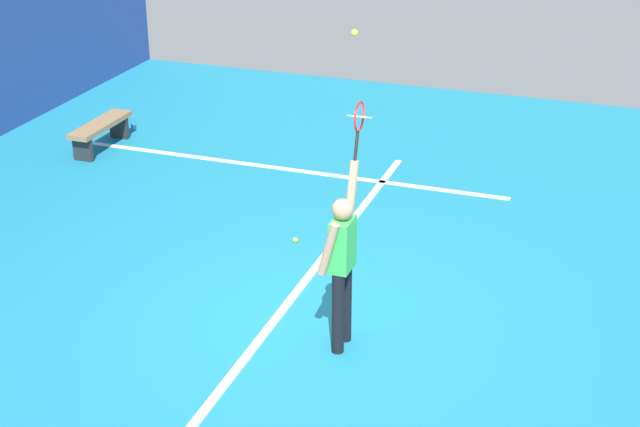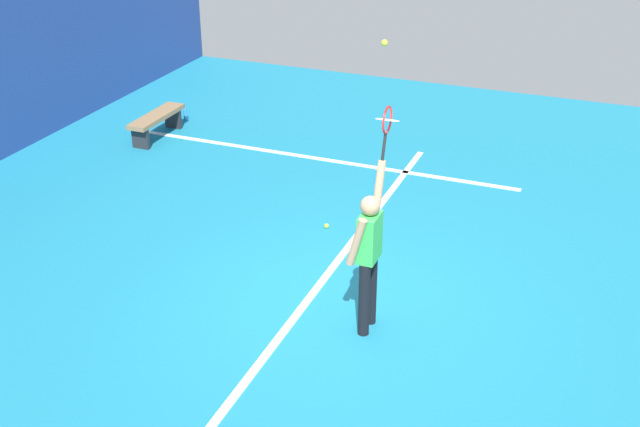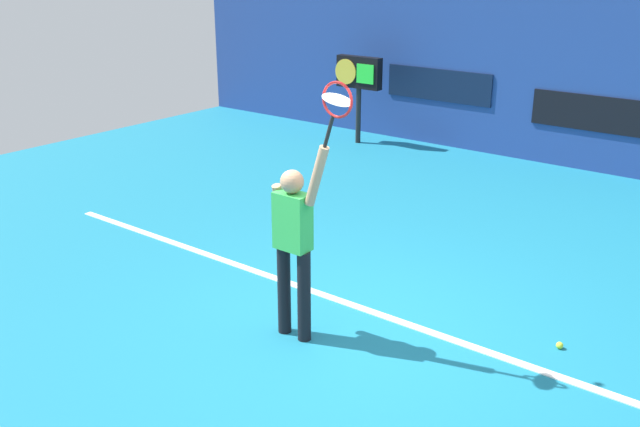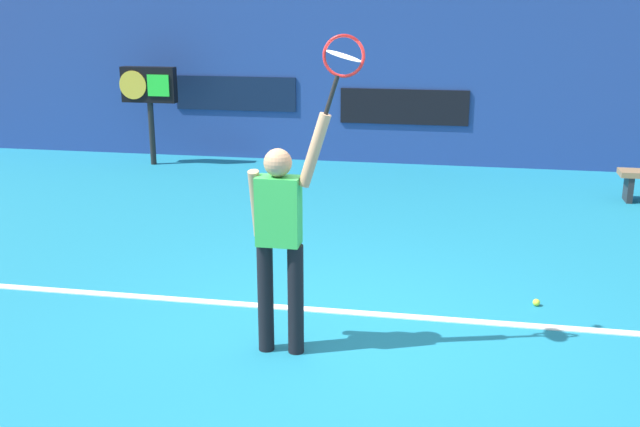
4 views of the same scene
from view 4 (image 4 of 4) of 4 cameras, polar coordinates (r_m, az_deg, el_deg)
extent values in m
plane|color=teal|center=(6.61, 1.45, -8.91)|extent=(18.00, 18.00, 0.00)
cube|color=navy|center=(13.09, 6.54, 10.86)|extent=(18.00, 0.20, 3.26)
cube|color=black|center=(13.04, 6.41, 8.06)|extent=(2.20, 0.03, 0.60)
cube|color=#0C1933|center=(13.57, -6.46, 9.06)|extent=(2.20, 0.03, 0.60)
cube|color=white|center=(6.97, 1.98, -7.51)|extent=(10.00, 0.10, 0.01)
cylinder|color=black|center=(6.11, -4.17, -6.39)|extent=(0.13, 0.13, 0.92)
cylinder|color=black|center=(6.06, -1.86, -6.57)|extent=(0.13, 0.13, 0.92)
cube|color=green|center=(5.84, -3.17, 0.19)|extent=(0.34, 0.20, 0.55)
sphere|color=tan|center=(5.75, -3.23, 3.88)|extent=(0.22, 0.22, 0.22)
cylinder|color=tan|center=(5.67, -0.43, 4.83)|extent=(0.26, 0.09, 0.58)
cylinder|color=tan|center=(5.96, -4.86, 0.72)|extent=(0.09, 0.23, 0.58)
cylinder|color=black|center=(5.58, 0.89, 9.02)|extent=(0.12, 0.03, 0.30)
torus|color=red|center=(5.54, 1.82, 11.89)|extent=(0.39, 0.02, 0.39)
cylinder|color=silver|center=(5.54, 1.82, 11.89)|extent=(0.26, 0.27, 0.08)
cylinder|color=black|center=(13.34, -12.67, 5.96)|extent=(0.10, 0.10, 1.08)
cube|color=black|center=(13.23, -12.89, 9.54)|extent=(0.95, 0.18, 0.60)
cylinder|color=gold|center=(13.23, -14.07, 9.47)|extent=(0.48, 0.02, 0.48)
cube|color=#26D833|center=(13.05, -12.22, 9.50)|extent=(0.38, 0.02, 0.36)
cube|color=#262628|center=(11.54, 22.42, 1.78)|extent=(0.08, 0.32, 0.37)
sphere|color=#CCE033|center=(7.39, 16.15, -6.52)|extent=(0.07, 0.07, 0.07)
camera|label=1|loc=(10.41, -68.60, 21.66)|focal=54.39mm
camera|label=2|loc=(9.70, -65.53, 23.09)|focal=45.62mm
camera|label=3|loc=(2.86, 90.14, 15.77)|focal=40.27mm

